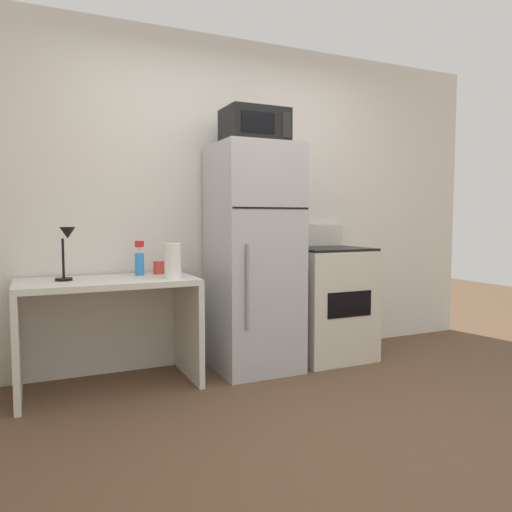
{
  "coord_description": "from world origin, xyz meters",
  "views": [
    {
      "loc": [
        -1.44,
        -2.08,
        1.16
      ],
      "look_at": [
        0.02,
        1.1,
        0.89
      ],
      "focal_mm": 34.38,
      "sensor_mm": 36.0,
      "label": 1
    }
  ],
  "objects_px": {
    "desk": "(108,312)",
    "refrigerator": "(253,258)",
    "coffee_mug": "(159,267)",
    "desk_lamp": "(66,244)",
    "oven_range": "(328,302)",
    "paper_towel_roll": "(173,261)",
    "microwave": "(255,127)",
    "spray_bottle": "(139,262)"
  },
  "relations": [
    {
      "from": "spray_bottle",
      "to": "oven_range",
      "type": "relative_size",
      "value": 0.23
    },
    {
      "from": "desk_lamp",
      "to": "spray_bottle",
      "type": "relative_size",
      "value": 1.42
    },
    {
      "from": "spray_bottle",
      "to": "coffee_mug",
      "type": "height_order",
      "value": "spray_bottle"
    },
    {
      "from": "desk",
      "to": "coffee_mug",
      "type": "relative_size",
      "value": 12.32
    },
    {
      "from": "spray_bottle",
      "to": "refrigerator",
      "type": "height_order",
      "value": "refrigerator"
    },
    {
      "from": "refrigerator",
      "to": "paper_towel_roll",
      "type": "bearing_deg",
      "value": -168.04
    },
    {
      "from": "desk_lamp",
      "to": "paper_towel_roll",
      "type": "relative_size",
      "value": 1.47
    },
    {
      "from": "desk_lamp",
      "to": "coffee_mug",
      "type": "bearing_deg",
      "value": 13.18
    },
    {
      "from": "desk",
      "to": "paper_towel_roll",
      "type": "xyz_separation_m",
      "value": [
        0.41,
        -0.15,
        0.35
      ]
    },
    {
      "from": "spray_bottle",
      "to": "microwave",
      "type": "xyz_separation_m",
      "value": [
        0.84,
        -0.16,
        0.99
      ]
    },
    {
      "from": "paper_towel_roll",
      "to": "microwave",
      "type": "height_order",
      "value": "microwave"
    },
    {
      "from": "paper_towel_roll",
      "to": "oven_range",
      "type": "distance_m",
      "value": 1.42
    },
    {
      "from": "desk_lamp",
      "to": "oven_range",
      "type": "distance_m",
      "value": 2.09
    },
    {
      "from": "desk_lamp",
      "to": "spray_bottle",
      "type": "distance_m",
      "value": 0.53
    },
    {
      "from": "desk_lamp",
      "to": "spray_bottle",
      "type": "height_order",
      "value": "desk_lamp"
    },
    {
      "from": "desk_lamp",
      "to": "oven_range",
      "type": "xyz_separation_m",
      "value": [
        2.02,
        -0.01,
        -0.52
      ]
    },
    {
      "from": "coffee_mug",
      "to": "microwave",
      "type": "bearing_deg",
      "value": -15.79
    },
    {
      "from": "desk",
      "to": "coffee_mug",
      "type": "distance_m",
      "value": 0.51
    },
    {
      "from": "refrigerator",
      "to": "microwave",
      "type": "bearing_deg",
      "value": -89.68
    },
    {
      "from": "desk",
      "to": "spray_bottle",
      "type": "relative_size",
      "value": 4.7
    },
    {
      "from": "microwave",
      "to": "oven_range",
      "type": "distance_m",
      "value": 1.54
    },
    {
      "from": "paper_towel_roll",
      "to": "refrigerator",
      "type": "height_order",
      "value": "refrigerator"
    },
    {
      "from": "coffee_mug",
      "to": "refrigerator",
      "type": "relative_size",
      "value": 0.06
    },
    {
      "from": "coffee_mug",
      "to": "oven_range",
      "type": "height_order",
      "value": "oven_range"
    },
    {
      "from": "coffee_mug",
      "to": "spray_bottle",
      "type": "bearing_deg",
      "value": -166.9
    },
    {
      "from": "paper_towel_roll",
      "to": "microwave",
      "type": "xyz_separation_m",
      "value": [
        0.67,
        0.12,
        0.97
      ]
    },
    {
      "from": "desk",
      "to": "oven_range",
      "type": "height_order",
      "value": "oven_range"
    },
    {
      "from": "oven_range",
      "to": "coffee_mug",
      "type": "bearing_deg",
      "value": 173.26
    },
    {
      "from": "refrigerator",
      "to": "coffee_mug",
      "type": "bearing_deg",
      "value": 165.85
    },
    {
      "from": "refrigerator",
      "to": "microwave",
      "type": "relative_size",
      "value": 3.72
    },
    {
      "from": "desk_lamp",
      "to": "spray_bottle",
      "type": "xyz_separation_m",
      "value": [
        0.49,
        0.12,
        -0.14
      ]
    },
    {
      "from": "desk_lamp",
      "to": "microwave",
      "type": "xyz_separation_m",
      "value": [
        1.33,
        -0.05,
        0.85
      ]
    },
    {
      "from": "paper_towel_roll",
      "to": "desk",
      "type": "bearing_deg",
      "value": 160.55
    },
    {
      "from": "paper_towel_roll",
      "to": "refrigerator",
      "type": "xyz_separation_m",
      "value": [
        0.67,
        0.14,
        -0.01
      ]
    },
    {
      "from": "desk",
      "to": "refrigerator",
      "type": "xyz_separation_m",
      "value": [
        1.08,
        -0.0,
        0.33
      ]
    },
    {
      "from": "desk_lamp",
      "to": "oven_range",
      "type": "bearing_deg",
      "value": -0.35
    },
    {
      "from": "oven_range",
      "to": "refrigerator",
      "type": "bearing_deg",
      "value": -179.04
    },
    {
      "from": "microwave",
      "to": "desk",
      "type": "bearing_deg",
      "value": 178.63
    },
    {
      "from": "coffee_mug",
      "to": "microwave",
      "type": "relative_size",
      "value": 0.21
    },
    {
      "from": "paper_towel_roll",
      "to": "refrigerator",
      "type": "bearing_deg",
      "value": 11.96
    },
    {
      "from": "desk",
      "to": "refrigerator",
      "type": "bearing_deg",
      "value": -0.24
    },
    {
      "from": "microwave",
      "to": "oven_range",
      "type": "relative_size",
      "value": 0.42
    }
  ]
}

